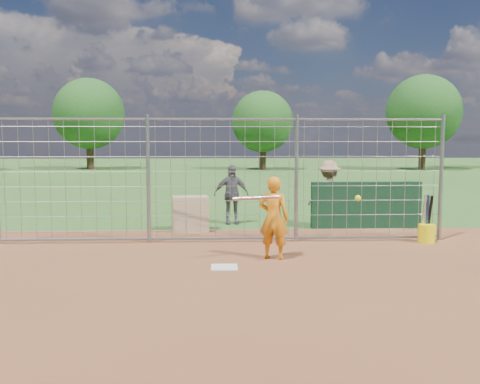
{
  "coord_description": "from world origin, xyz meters",
  "views": [
    {
      "loc": [
        -0.1,
        -8.78,
        2.1
      ],
      "look_at": [
        0.3,
        0.8,
        1.15
      ],
      "focal_mm": 40.0,
      "sensor_mm": 36.0,
      "label": 1
    }
  ],
  "objects_px": {
    "batter": "(274,218)",
    "equipment_bin": "(190,214)",
    "bystander_b": "(231,194)",
    "bucket_with_bats": "(427,231)",
    "bystander_c": "(329,193)"
  },
  "relations": [
    {
      "from": "bystander_c",
      "to": "bucket_with_bats",
      "type": "distance_m",
      "value": 2.8
    },
    {
      "from": "batter",
      "to": "bystander_b",
      "type": "height_order",
      "value": "bystander_b"
    },
    {
      "from": "bystander_b",
      "to": "bucket_with_bats",
      "type": "relative_size",
      "value": 1.51
    },
    {
      "from": "bucket_with_bats",
      "to": "bystander_c",
      "type": "bearing_deg",
      "value": 123.99
    },
    {
      "from": "batter",
      "to": "equipment_bin",
      "type": "relative_size",
      "value": 1.83
    },
    {
      "from": "bystander_b",
      "to": "bucket_with_bats",
      "type": "bearing_deg",
      "value": -41.0
    },
    {
      "from": "bystander_b",
      "to": "bystander_c",
      "type": "relative_size",
      "value": 0.93
    },
    {
      "from": "equipment_bin",
      "to": "bystander_c",
      "type": "bearing_deg",
      "value": 3.78
    },
    {
      "from": "bucket_with_bats",
      "to": "batter",
      "type": "bearing_deg",
      "value": -157.73
    },
    {
      "from": "bystander_b",
      "to": "bystander_c",
      "type": "bearing_deg",
      "value": -15.27
    },
    {
      "from": "batter",
      "to": "bystander_c",
      "type": "relative_size",
      "value": 0.92
    },
    {
      "from": "bystander_b",
      "to": "equipment_bin",
      "type": "bearing_deg",
      "value": -140.35
    },
    {
      "from": "bystander_b",
      "to": "bystander_c",
      "type": "distance_m",
      "value": 2.39
    },
    {
      "from": "bystander_c",
      "to": "bucket_with_bats",
      "type": "height_order",
      "value": "bystander_c"
    },
    {
      "from": "bystander_c",
      "to": "equipment_bin",
      "type": "bearing_deg",
      "value": 2.96
    }
  ]
}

